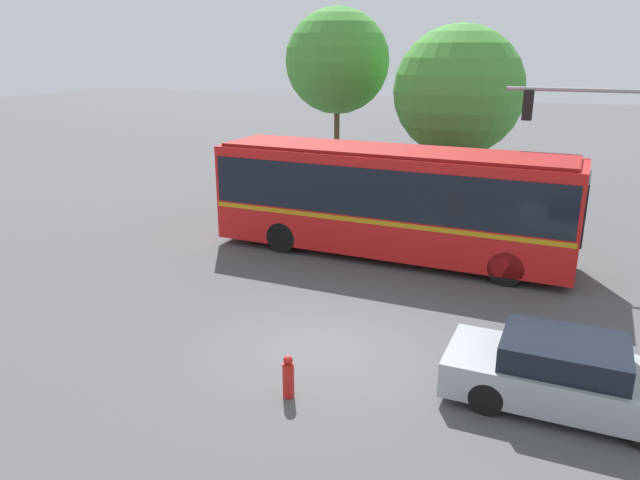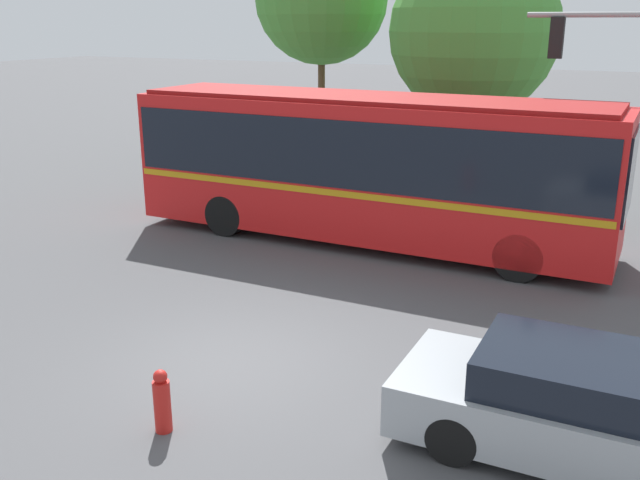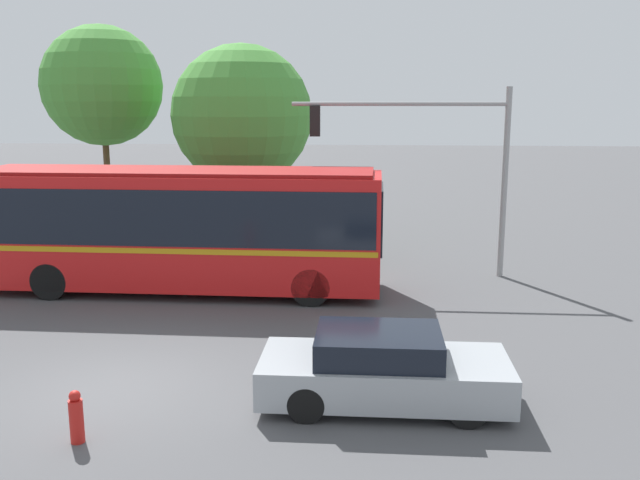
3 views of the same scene
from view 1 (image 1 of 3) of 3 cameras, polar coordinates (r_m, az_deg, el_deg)
name	(u,v)px [view 1 (image 1 of 3)]	position (r m, az deg, el deg)	size (l,w,h in m)	color
ground_plane	(322,348)	(13.43, 0.17, -10.23)	(140.00, 140.00, 0.00)	#4C4C4F
city_bus	(390,196)	(18.81, 6.69, 4.17)	(11.19, 2.67, 3.41)	red
sedan_foreground	(566,375)	(12.05, 22.35, -11.80)	(4.34, 1.85, 1.32)	#9EA3A8
flowering_hedge	(434,206)	(22.39, 10.75, 3.16)	(8.02, 1.47, 1.61)	#286028
street_tree_left	(337,61)	(27.74, 1.66, 16.61)	(4.61, 4.61, 8.09)	brown
street_tree_centre	(459,91)	(25.20, 13.02, 13.59)	(5.18, 5.18, 7.28)	brown
fire_hydrant	(288,377)	(11.56, -3.03, -12.88)	(0.22, 0.22, 0.86)	red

